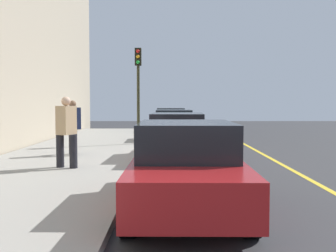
{
  "coord_description": "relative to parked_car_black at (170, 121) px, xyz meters",
  "views": [
    {
      "loc": [
        12.65,
        -0.2,
        1.85
      ],
      "look_at": [
        -1.06,
        -0.2,
        1.06
      ],
      "focal_mm": 43.78,
      "sensor_mm": 36.0,
      "label": 1
    }
  ],
  "objects": [
    {
      "name": "lane_stripe_centre",
      "position": [
        11.78,
        3.25,
        -0.76
      ],
      "size": [
        28.0,
        0.14,
        0.01
      ],
      "primitive_type": "cube",
      "color": "gold",
      "rests_on": "ground"
    },
    {
      "name": "traffic_light_pole",
      "position": [
        7.63,
        -1.36,
        2.06
      ],
      "size": [
        0.35,
        0.26,
        3.91
      ],
      "color": "#2D2D19",
      "rests_on": "sidewalk"
    },
    {
      "name": "sidewalk",
      "position": [
        11.78,
        -3.25,
        -0.68
      ],
      "size": [
        28.0,
        4.6,
        0.15
      ],
      "primitive_type": "cube",
      "color": "gray",
      "rests_on": "ground"
    },
    {
      "name": "snow_bank_curb",
      "position": [
        11.48,
        -0.65,
        -0.65
      ],
      "size": [
        4.61,
        0.56,
        0.22
      ],
      "primitive_type": "cube",
      "color": "white",
      "rests_on": "ground"
    },
    {
      "name": "parked_car_maroon",
      "position": [
        11.71,
        0.15,
        -0.0
      ],
      "size": [
        4.35,
        2.03,
        1.51
      ],
      "color": "black",
      "rests_on": "ground"
    },
    {
      "name": "pedestrian_navy_coat",
      "position": [
        11.19,
        -3.23,
        0.33
      ],
      "size": [
        0.55,
        0.56,
        1.77
      ],
      "color": "black",
      "rests_on": "sidewalk"
    },
    {
      "name": "pedestrian_tan_coat",
      "position": [
        13.83,
        -2.79,
        0.38
      ],
      "size": [
        0.58,
        0.59,
        1.85
      ],
      "color": "black",
      "rests_on": "sidewalk"
    },
    {
      "name": "ground_plane",
      "position": [
        11.78,
        0.05,
        -0.76
      ],
      "size": [
        56.0,
        56.0,
        0.0
      ],
      "primitive_type": "plane",
      "color": "#333335"
    },
    {
      "name": "parked_car_silver",
      "position": [
        5.81,
        0.11,
        -0.0
      ],
      "size": [
        4.15,
        1.93,
        1.51
      ],
      "color": "black",
      "rests_on": "ground"
    },
    {
      "name": "parked_car_red",
      "position": [
        17.54,
        0.16,
        -0.0
      ],
      "size": [
        4.23,
        1.93,
        1.51
      ],
      "color": "black",
      "rests_on": "ground"
    },
    {
      "name": "parked_car_black",
      "position": [
        0.0,
        0.0,
        0.0
      ],
      "size": [
        4.79,
        1.99,
        1.51
      ],
      "color": "black",
      "rests_on": "ground"
    }
  ]
}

